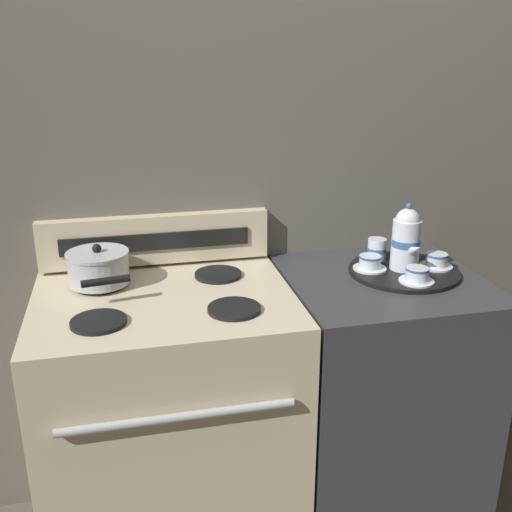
# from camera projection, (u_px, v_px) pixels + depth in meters

# --- Properties ---
(wall_back) EXTENTS (6.00, 0.05, 2.20)m
(wall_back) POSITION_uv_depth(u_px,v_px,m) (244.00, 204.00, 2.08)
(wall_back) COLOR #666056
(wall_back) RESTS_ON ground
(stove) EXTENTS (0.78, 0.64, 0.93)m
(stove) POSITION_uv_depth(u_px,v_px,m) (171.00, 427.00, 1.93)
(stove) COLOR beige
(stove) RESTS_ON ground
(control_panel) EXTENTS (0.76, 0.05, 0.16)m
(control_panel) POSITION_uv_depth(u_px,v_px,m) (156.00, 239.00, 2.00)
(control_panel) COLOR beige
(control_panel) RESTS_ON stove
(side_counter) EXTENTS (0.62, 0.61, 0.91)m
(side_counter) POSITION_uv_depth(u_px,v_px,m) (375.00, 400.00, 2.08)
(side_counter) COLOR #38383D
(side_counter) RESTS_ON ground
(saucepan) EXTENTS (0.19, 0.28, 0.13)m
(saucepan) POSITION_uv_depth(u_px,v_px,m) (99.00, 267.00, 1.84)
(saucepan) COLOR #B7B7BC
(saucepan) RESTS_ON stove
(serving_tray) EXTENTS (0.36, 0.36, 0.01)m
(serving_tray) POSITION_uv_depth(u_px,v_px,m) (404.00, 271.00, 1.96)
(serving_tray) COLOR black
(serving_tray) RESTS_ON side_counter
(teapot) EXTENTS (0.09, 0.15, 0.22)m
(teapot) POSITION_uv_depth(u_px,v_px,m) (406.00, 239.00, 1.93)
(teapot) COLOR silver
(teapot) RESTS_ON serving_tray
(teacup_left) EXTENTS (0.11, 0.11, 0.05)m
(teacup_left) POSITION_uv_depth(u_px,v_px,m) (417.00, 275.00, 1.85)
(teacup_left) COLOR silver
(teacup_left) RESTS_ON serving_tray
(teacup_right) EXTENTS (0.11, 0.11, 0.05)m
(teacup_right) POSITION_uv_depth(u_px,v_px,m) (436.00, 260.00, 1.97)
(teacup_right) COLOR silver
(teacup_right) RESTS_ON serving_tray
(teacup_front) EXTENTS (0.11, 0.11, 0.05)m
(teacup_front) POSITION_uv_depth(u_px,v_px,m) (370.00, 263.00, 1.96)
(teacup_front) COLOR silver
(teacup_front) RESTS_ON serving_tray
(creamer_jug) EXTENTS (0.06, 0.06, 0.07)m
(creamer_jug) POSITION_uv_depth(u_px,v_px,m) (377.00, 249.00, 2.04)
(creamer_jug) COLOR silver
(creamer_jug) RESTS_ON serving_tray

